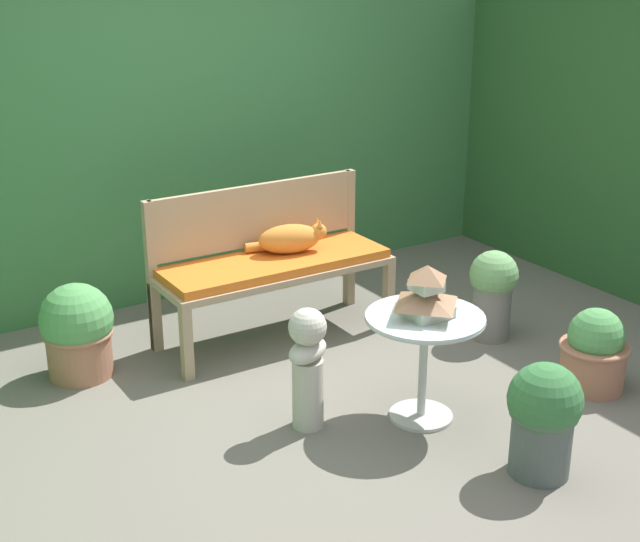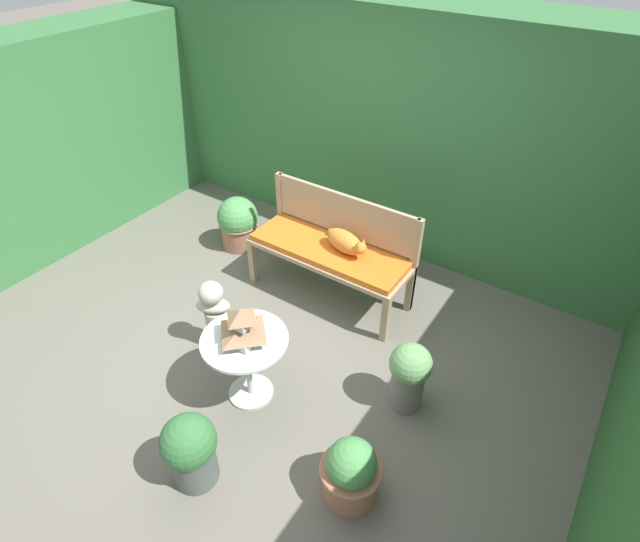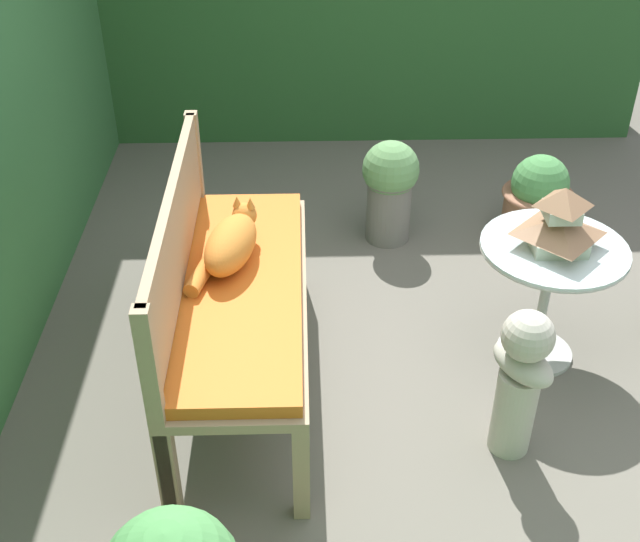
# 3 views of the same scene
# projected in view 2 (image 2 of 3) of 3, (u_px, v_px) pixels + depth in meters

# --- Properties ---
(ground) EXTENTS (30.00, 30.00, 0.00)m
(ground) POSITION_uv_depth(u_px,v_px,m) (259.00, 348.00, 4.17)
(ground) COLOR #666056
(foliage_hedge_back) EXTENTS (6.40, 0.84, 2.30)m
(foliage_hedge_back) POSITION_uv_depth(u_px,v_px,m) (399.00, 127.00, 4.97)
(foliage_hedge_back) COLOR #38703D
(foliage_hedge_back) RESTS_ON ground
(foliage_hedge_left) EXTENTS (0.70, 3.50, 2.03)m
(foliage_hedge_left) POSITION_uv_depth(u_px,v_px,m) (37.00, 148.00, 4.90)
(foliage_hedge_left) COLOR #38703D
(foliage_hedge_left) RESTS_ON ground
(garden_bench) EXTENTS (1.49, 0.52, 0.54)m
(garden_bench) POSITION_uv_depth(u_px,v_px,m) (329.00, 254.00, 4.44)
(garden_bench) COLOR tan
(garden_bench) RESTS_ON ground
(bench_backrest) EXTENTS (1.49, 0.06, 0.95)m
(bench_backrest) POSITION_uv_depth(u_px,v_px,m) (344.00, 220.00, 4.45)
(bench_backrest) COLOR tan
(bench_backrest) RESTS_ON ground
(cat) EXTENTS (0.49, 0.31, 0.21)m
(cat) POSITION_uv_depth(u_px,v_px,m) (346.00, 242.00, 4.31)
(cat) COLOR orange
(cat) RESTS_ON garden_bench
(patio_table) EXTENTS (0.62, 0.62, 0.59)m
(patio_table) POSITION_uv_depth(u_px,v_px,m) (246.00, 351.00, 3.53)
(patio_table) COLOR #B7B7B2
(patio_table) RESTS_ON ground
(pagoda_birdhouse) EXTENTS (0.30, 0.30, 0.27)m
(pagoda_birdhouse) POSITION_uv_depth(u_px,v_px,m) (243.00, 327.00, 3.38)
(pagoda_birdhouse) COLOR #B2BCA8
(pagoda_birdhouse) RESTS_ON patio_table
(garden_bust) EXTENTS (0.32, 0.27, 0.66)m
(garden_bust) POSITION_uv_depth(u_px,v_px,m) (214.00, 312.00, 3.99)
(garden_bust) COLOR #B7B2A3
(garden_bust) RESTS_ON ground
(potted_plant_bench_left) EXTENTS (0.35, 0.35, 0.57)m
(potted_plant_bench_left) POSITION_uv_depth(u_px,v_px,m) (191.00, 449.00, 3.09)
(potted_plant_bench_left) COLOR #4C5651
(potted_plant_bench_left) RESTS_ON ground
(potted_plant_path_edge) EXTENTS (0.42, 0.42, 0.56)m
(potted_plant_path_edge) POSITION_uv_depth(u_px,v_px,m) (238.00, 223.00, 5.19)
(potted_plant_path_edge) COLOR #9E664C
(potted_plant_path_edge) RESTS_ON ground
(potted_plant_bench_right) EXTENTS (0.31, 0.31, 0.58)m
(potted_plant_bench_right) POSITION_uv_depth(u_px,v_px,m) (409.00, 374.00, 3.54)
(potted_plant_bench_right) COLOR slate
(potted_plant_bench_right) RESTS_ON ground
(potted_plant_table_far) EXTENTS (0.39, 0.39, 0.48)m
(potted_plant_table_far) POSITION_uv_depth(u_px,v_px,m) (351.00, 472.00, 3.06)
(potted_plant_table_far) COLOR #9E664C
(potted_plant_table_far) RESTS_ON ground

